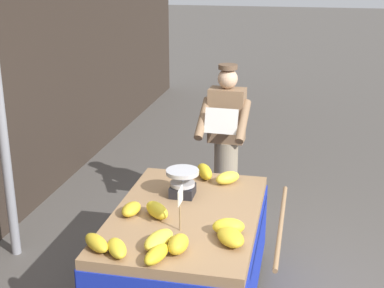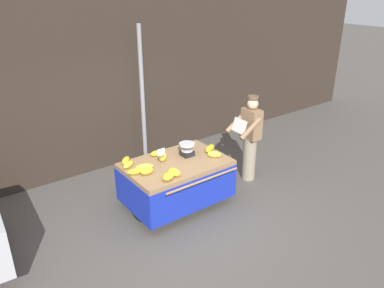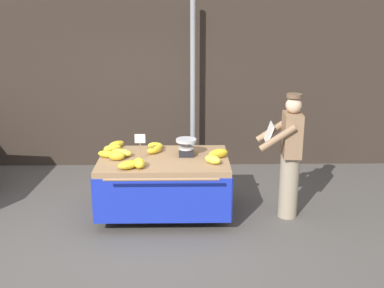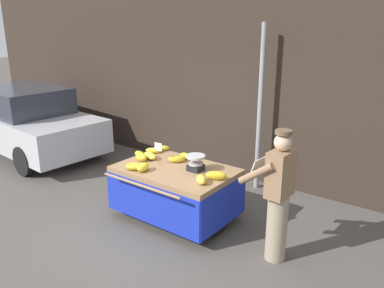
% 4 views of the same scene
% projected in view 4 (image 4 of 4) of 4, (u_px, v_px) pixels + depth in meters
% --- Properties ---
extents(ground_plane, '(60.00, 60.00, 0.00)m').
position_uv_depth(ground_plane, '(140.00, 225.00, 5.85)').
color(ground_plane, '#514C47').
extents(back_wall, '(16.00, 0.24, 3.67)m').
position_uv_depth(back_wall, '(237.00, 82.00, 7.37)').
color(back_wall, '#332821').
rests_on(back_wall, ground).
extents(street_pole, '(0.09, 0.09, 2.92)m').
position_uv_depth(street_pole, '(260.00, 110.00, 6.76)').
color(street_pole, gray).
rests_on(street_pole, ground).
extents(banana_cart, '(1.76, 1.36, 0.83)m').
position_uv_depth(banana_cart, '(176.00, 181.00, 5.88)').
color(banana_cart, '#93704C').
rests_on(banana_cart, ground).
extents(weighing_scale, '(0.28, 0.28, 0.24)m').
position_uv_depth(weighing_scale, '(196.00, 163.00, 5.68)').
color(weighing_scale, black).
rests_on(weighing_scale, banana_cart).
extents(price_sign, '(0.14, 0.01, 0.34)m').
position_uv_depth(price_sign, '(158.00, 149.00, 5.90)').
color(price_sign, '#997A51').
rests_on(price_sign, banana_cart).
extents(banana_bunch_0, '(0.27, 0.27, 0.12)m').
position_uv_depth(banana_bunch_0, '(177.00, 159.00, 6.03)').
color(banana_bunch_0, yellow).
rests_on(banana_bunch_0, banana_cart).
extents(banana_bunch_1, '(0.31, 0.23, 0.12)m').
position_uv_depth(banana_bunch_1, '(216.00, 175.00, 5.36)').
color(banana_bunch_1, gold).
rests_on(banana_bunch_1, banana_cart).
extents(banana_bunch_2, '(0.23, 0.16, 0.12)m').
position_uv_depth(banana_bunch_2, '(141.00, 157.00, 6.09)').
color(banana_bunch_2, gold).
rests_on(banana_bunch_2, banana_cart).
extents(banana_bunch_3, '(0.32, 0.29, 0.11)m').
position_uv_depth(banana_bunch_3, '(135.00, 166.00, 5.72)').
color(banana_bunch_3, gold).
rests_on(banana_bunch_3, banana_cart).
extents(banana_bunch_4, '(0.26, 0.26, 0.11)m').
position_uv_depth(banana_bunch_4, '(201.00, 180.00, 5.24)').
color(banana_bunch_4, yellow).
rests_on(banana_bunch_4, banana_cart).
extents(banana_bunch_5, '(0.33, 0.23, 0.11)m').
position_uv_depth(banana_bunch_5, '(150.00, 156.00, 6.18)').
color(banana_bunch_5, yellow).
rests_on(banana_bunch_5, banana_cart).
extents(banana_bunch_6, '(0.23, 0.16, 0.09)m').
position_uv_depth(banana_bunch_6, '(185.00, 156.00, 6.19)').
color(banana_bunch_6, gold).
rests_on(banana_bunch_6, banana_cart).
extents(banana_bunch_7, '(0.28, 0.18, 0.10)m').
position_uv_depth(banana_bunch_7, '(140.00, 154.00, 6.26)').
color(banana_bunch_7, gold).
rests_on(banana_bunch_7, banana_cart).
extents(banana_bunch_8, '(0.28, 0.24, 0.09)m').
position_uv_depth(banana_bunch_8, '(153.00, 150.00, 6.46)').
color(banana_bunch_8, yellow).
rests_on(banana_bunch_8, banana_cart).
extents(banana_bunch_9, '(0.27, 0.28, 0.10)m').
position_uv_depth(banana_bunch_9, '(162.00, 148.00, 6.57)').
color(banana_bunch_9, gold).
rests_on(banana_bunch_9, banana_cart).
extents(banana_bunch_10, '(0.19, 0.26, 0.12)m').
position_uv_depth(banana_bunch_10, '(143.00, 167.00, 5.67)').
color(banana_bunch_10, yellow).
rests_on(banana_bunch_10, banana_cart).
extents(vendor_person, '(0.59, 0.53, 1.71)m').
position_uv_depth(vendor_person, '(278.00, 196.00, 4.78)').
color(vendor_person, gray).
rests_on(vendor_person, ground).
extents(parked_car, '(4.00, 1.95, 1.51)m').
position_uv_depth(parked_car, '(28.00, 121.00, 8.89)').
color(parked_car, '#BCBCC1').
rests_on(parked_car, ground).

